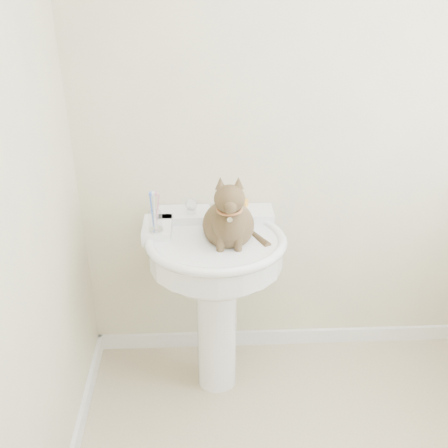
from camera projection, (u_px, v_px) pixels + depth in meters
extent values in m
cube|color=white|center=(293.00, 337.00, 3.00)|extent=(2.20, 0.02, 0.09)
cylinder|color=white|center=(217.00, 331.00, 2.58)|extent=(0.19, 0.19, 0.69)
cylinder|color=white|center=(216.00, 253.00, 2.37)|extent=(0.60, 0.60, 0.13)
ellipsoid|color=white|center=(216.00, 265.00, 2.40)|extent=(0.56, 0.48, 0.22)
torus|color=white|center=(216.00, 241.00, 2.34)|extent=(0.64, 0.64, 0.04)
cube|color=white|center=(215.00, 216.00, 2.53)|extent=(0.56, 0.15, 0.06)
cube|color=white|center=(157.00, 230.00, 2.41)|extent=(0.13, 0.20, 0.06)
cylinder|color=silver|center=(215.00, 210.00, 2.46)|extent=(0.05, 0.05, 0.05)
cylinder|color=silver|center=(215.00, 209.00, 2.40)|extent=(0.04, 0.04, 0.14)
sphere|color=white|center=(191.00, 205.00, 2.47)|extent=(0.06, 0.06, 0.06)
sphere|color=white|center=(238.00, 204.00, 2.48)|extent=(0.06, 0.06, 0.06)
cube|color=gold|center=(238.00, 203.00, 2.55)|extent=(0.10, 0.08, 0.03)
cylinder|color=silver|center=(156.00, 230.00, 2.33)|extent=(0.07, 0.07, 0.01)
cylinder|color=white|center=(155.00, 221.00, 2.31)|extent=(0.06, 0.06, 0.09)
cylinder|color=blue|center=(152.00, 211.00, 2.29)|extent=(0.01, 0.01, 0.17)
cylinder|color=white|center=(155.00, 211.00, 2.29)|extent=(0.01, 0.01, 0.17)
cylinder|color=pink|center=(157.00, 211.00, 2.29)|extent=(0.01, 0.01, 0.17)
ellipsoid|color=brown|center=(228.00, 225.00, 2.34)|extent=(0.23, 0.27, 0.21)
ellipsoid|color=brown|center=(229.00, 221.00, 2.22)|extent=(0.15, 0.14, 0.19)
ellipsoid|color=brown|center=(230.00, 199.00, 2.14)|extent=(0.13, 0.12, 0.12)
cone|color=brown|center=(221.00, 183.00, 2.13)|extent=(0.05, 0.05, 0.05)
cone|color=brown|center=(239.00, 183.00, 2.13)|extent=(0.05, 0.05, 0.05)
cylinder|color=brown|center=(254.00, 236.00, 2.39)|extent=(0.03, 0.03, 0.24)
torus|color=brown|center=(230.00, 210.00, 2.17)|extent=(0.11, 0.11, 0.01)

